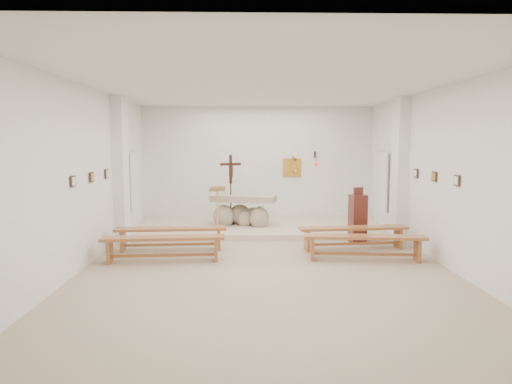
{
  "coord_description": "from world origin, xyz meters",
  "views": [
    {
      "loc": [
        -0.39,
        -8.99,
        2.41
      ],
      "look_at": [
        -0.14,
        1.6,
        1.26
      ],
      "focal_mm": 32.0,
      "sensor_mm": 36.0,
      "label": 1
    }
  ],
  "objects_px": {
    "donation_pedestal": "(358,218)",
    "bench_left_second": "(163,243)",
    "lectern": "(218,207)",
    "bench_left_front": "(171,233)",
    "bench_right_second": "(365,242)",
    "altar": "(243,212)",
    "bench_right_front": "(353,232)",
    "crucifix_stand": "(231,184)"
  },
  "relations": [
    {
      "from": "bench_right_second",
      "to": "donation_pedestal",
      "type": "bearing_deg",
      "value": 86.18
    },
    {
      "from": "bench_left_front",
      "to": "bench_right_front",
      "type": "relative_size",
      "value": 1.0
    },
    {
      "from": "bench_left_front",
      "to": "bench_right_front",
      "type": "bearing_deg",
      "value": -3.34
    },
    {
      "from": "altar",
      "to": "bench_right_front",
      "type": "xyz_separation_m",
      "value": [
        2.51,
        -2.32,
        -0.11
      ]
    },
    {
      "from": "donation_pedestal",
      "to": "bench_left_second",
      "type": "xyz_separation_m",
      "value": [
        -4.39,
        -1.76,
        -0.2
      ]
    },
    {
      "from": "altar",
      "to": "lectern",
      "type": "relative_size",
      "value": 1.6
    },
    {
      "from": "altar",
      "to": "donation_pedestal",
      "type": "bearing_deg",
      "value": -15.1
    },
    {
      "from": "bench_right_front",
      "to": "bench_left_second",
      "type": "relative_size",
      "value": 1.0
    },
    {
      "from": "altar",
      "to": "bench_left_second",
      "type": "xyz_separation_m",
      "value": [
        -1.59,
        -3.3,
        -0.11
      ]
    },
    {
      "from": "crucifix_stand",
      "to": "bench_left_front",
      "type": "bearing_deg",
      "value": -133.37
    },
    {
      "from": "bench_right_front",
      "to": "bench_right_second",
      "type": "relative_size",
      "value": 1.0
    },
    {
      "from": "crucifix_stand",
      "to": "bench_left_second",
      "type": "height_order",
      "value": "crucifix_stand"
    },
    {
      "from": "bench_right_second",
      "to": "altar",
      "type": "bearing_deg",
      "value": 132.67
    },
    {
      "from": "altar",
      "to": "bench_right_second",
      "type": "xyz_separation_m",
      "value": [
        2.51,
        -3.3,
        -0.11
      ]
    },
    {
      "from": "lectern",
      "to": "bench_right_front",
      "type": "distance_m",
      "value": 3.66
    },
    {
      "from": "lectern",
      "to": "bench_left_front",
      "type": "height_order",
      "value": "lectern"
    },
    {
      "from": "bench_right_second",
      "to": "bench_left_second",
      "type": "bearing_deg",
      "value": -174.59
    },
    {
      "from": "altar",
      "to": "crucifix_stand",
      "type": "relative_size",
      "value": 0.97
    },
    {
      "from": "bench_right_front",
      "to": "bench_left_front",
      "type": "bearing_deg",
      "value": 174.86
    },
    {
      "from": "bench_right_front",
      "to": "bench_right_second",
      "type": "bearing_deg",
      "value": -95.14
    },
    {
      "from": "bench_right_front",
      "to": "bench_right_second",
      "type": "xyz_separation_m",
      "value": [
        0.0,
        -0.98,
        0.0
      ]
    },
    {
      "from": "lectern",
      "to": "bench_left_second",
      "type": "relative_size",
      "value": 0.47
    },
    {
      "from": "altar",
      "to": "crucifix_stand",
      "type": "xyz_separation_m",
      "value": [
        -0.33,
        0.12,
        0.77
      ]
    },
    {
      "from": "bench_left_front",
      "to": "bench_left_second",
      "type": "xyz_separation_m",
      "value": [
        0.0,
        -0.98,
        0.0
      ]
    },
    {
      "from": "bench_right_front",
      "to": "bench_right_second",
      "type": "height_order",
      "value": "same"
    },
    {
      "from": "altar",
      "to": "donation_pedestal",
      "type": "height_order",
      "value": "donation_pedestal"
    },
    {
      "from": "lectern",
      "to": "bench_left_second",
      "type": "height_order",
      "value": "lectern"
    },
    {
      "from": "bench_right_second",
      "to": "bench_right_front",
      "type": "bearing_deg",
      "value": 95.41
    },
    {
      "from": "lectern",
      "to": "donation_pedestal",
      "type": "height_order",
      "value": "donation_pedestal"
    },
    {
      "from": "altar",
      "to": "donation_pedestal",
      "type": "relative_size",
      "value": 1.4
    },
    {
      "from": "bench_left_second",
      "to": "bench_right_second",
      "type": "xyz_separation_m",
      "value": [
        4.1,
        -0.0,
        0.0
      ]
    },
    {
      "from": "altar",
      "to": "bench_right_second",
      "type": "distance_m",
      "value": 4.15
    },
    {
      "from": "altar",
      "to": "donation_pedestal",
      "type": "distance_m",
      "value": 3.2
    },
    {
      "from": "bench_right_front",
      "to": "bench_left_second",
      "type": "xyz_separation_m",
      "value": [
        -4.1,
        -0.98,
        0.0
      ]
    },
    {
      "from": "lectern",
      "to": "bench_left_second",
      "type": "distance_m",
      "value": 2.95
    },
    {
      "from": "bench_left_second",
      "to": "bench_right_second",
      "type": "bearing_deg",
      "value": -3.72
    },
    {
      "from": "crucifix_stand",
      "to": "bench_right_front",
      "type": "relative_size",
      "value": 0.78
    },
    {
      "from": "donation_pedestal",
      "to": "bench_right_front",
      "type": "height_order",
      "value": "donation_pedestal"
    },
    {
      "from": "bench_left_front",
      "to": "bench_right_second",
      "type": "distance_m",
      "value": 4.22
    },
    {
      "from": "altar",
      "to": "crucifix_stand",
      "type": "distance_m",
      "value": 0.84
    },
    {
      "from": "donation_pedestal",
      "to": "bench_right_front",
      "type": "relative_size",
      "value": 0.54
    },
    {
      "from": "lectern",
      "to": "donation_pedestal",
      "type": "distance_m",
      "value": 3.6
    }
  ]
}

